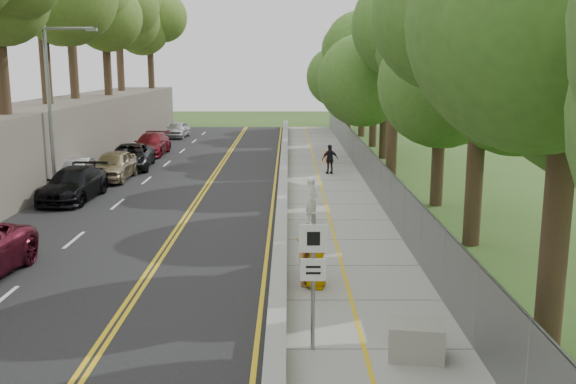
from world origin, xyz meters
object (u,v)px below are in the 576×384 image
painter_0 (316,256)px  person_far (330,159)px  signpost (313,267)px  streetlight (54,99)px  construction_barrel (328,157)px  concrete_block (416,340)px

painter_0 → person_far: 19.15m
signpost → painter_0: (0.24, 4.02, -0.99)m
streetlight → painter_0: (11.75, -13.00, -3.66)m
streetlight → construction_barrel: streetlight is taller
painter_0 → streetlight: bearing=56.5°
construction_barrel → person_far: bearing=-91.4°
signpost → construction_barrel: signpost is taller
concrete_block → construction_barrel: bearing=90.5°
signpost → concrete_block: bearing=-9.3°
streetlight → painter_0: 17.90m
streetlight → construction_barrel: (13.46, 10.01, -4.16)m
concrete_block → painter_0: painter_0 is taller
streetlight → concrete_block: (13.72, -17.38, -4.20)m
streetlight → concrete_block: streetlight is taller
concrete_block → person_far: bearing=90.9°
streetlight → painter_0: size_ratio=4.32×
concrete_block → painter_0: bearing=114.2°
construction_barrel → streetlight: bearing=-143.4°
signpost → painter_0: size_ratio=1.67×
signpost → person_far: 23.20m
construction_barrel → painter_0: size_ratio=0.46×
person_far → streetlight: bearing=6.5°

